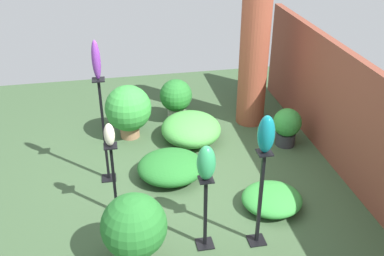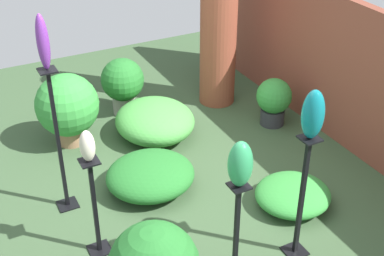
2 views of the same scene
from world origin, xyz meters
name	(u,v)px [view 1 (image 1 of 2)]	position (x,y,z in m)	size (l,w,h in m)	color
ground_plane	(185,181)	(0.00, 0.00, 0.00)	(8.00, 8.00, 0.00)	#385133
brick_wall_back	(343,113)	(0.00, 2.27, 0.86)	(5.60, 0.12, 1.72)	brown
brick_pillar	(255,44)	(-1.56, 1.44, 1.40)	(0.48, 0.48, 2.79)	brown
pedestal_teal	(260,203)	(1.34, 0.62, 0.57)	(0.20, 0.20, 1.24)	black
pedestal_ivory	(114,183)	(0.51, -0.97, 0.45)	(0.20, 0.20, 1.00)	black
pedestal_jade	(205,216)	(1.28, 0.01, 0.42)	(0.20, 0.20, 0.93)	black
pedestal_violet	(104,135)	(-0.27, -1.05, 0.71)	(0.20, 0.20, 1.52)	black
art_vase_teal	(266,134)	(1.34, 0.62, 1.45)	(0.19, 0.18, 0.43)	#0F727A
art_vase_ivory	(109,135)	(0.51, -0.97, 1.14)	(0.13, 0.13, 0.29)	beige
art_vase_jade	(206,163)	(1.28, 0.01, 1.14)	(0.19, 0.20, 0.41)	#2D9356
art_vase_violet	(96,60)	(-0.27, -1.05, 1.78)	(0.12, 0.11, 0.51)	#6B2D8C
potted_plant_mid_right	(134,227)	(1.39, -0.79, 0.49)	(0.72, 0.72, 0.86)	#B25B38
potted_plant_near_pillar	(287,125)	(-0.68, 1.76, 0.35)	(0.45, 0.45, 0.62)	#2D2D33
potted_plant_walkway_edge	(128,109)	(-1.42, -0.66, 0.50)	(0.75, 0.75, 0.89)	#936B4C
potted_plant_front_left	(176,98)	(-1.82, 0.18, 0.44)	(0.56, 0.56, 0.76)	gray
foliage_bed_east	(272,199)	(0.78, 1.00, 0.13)	(0.74, 0.78, 0.25)	#338C38
foliage_bed_west	(171,167)	(-0.14, -0.17, 0.17)	(0.89, 0.95, 0.34)	#236B28
foliage_bed_center	(191,129)	(-1.09, 0.30, 0.21)	(1.04, 0.96, 0.43)	#479942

